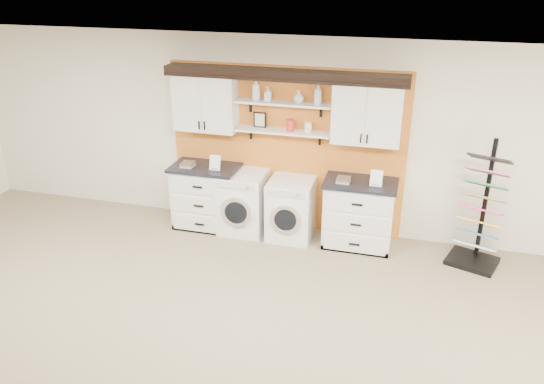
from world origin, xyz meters
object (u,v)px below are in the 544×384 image
(washer, at_px, (243,202))
(dryer, at_px, (291,209))
(sample_rack, at_px, (478,227))
(base_cabinet_left, at_px, (206,196))
(base_cabinet_right, at_px, (359,214))

(washer, relative_size, dryer, 1.05)
(dryer, xyz_separation_m, sample_rack, (2.52, -0.08, 0.10))
(base_cabinet_left, distance_m, dryer, 1.30)
(base_cabinet_left, relative_size, sample_rack, 0.58)
(washer, xyz_separation_m, dryer, (0.72, 0.00, -0.02))
(base_cabinet_left, height_order, sample_rack, sample_rack)
(washer, bearing_deg, base_cabinet_left, 179.67)
(base_cabinet_left, distance_m, washer, 0.58)
(base_cabinet_right, height_order, sample_rack, sample_rack)
(sample_rack, bearing_deg, base_cabinet_left, -162.08)
(base_cabinet_left, relative_size, dryer, 1.12)
(dryer, bearing_deg, washer, 180.00)
(base_cabinet_left, distance_m, sample_rack, 3.82)
(base_cabinet_right, distance_m, sample_rack, 1.56)
(base_cabinet_right, bearing_deg, base_cabinet_left, 180.00)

